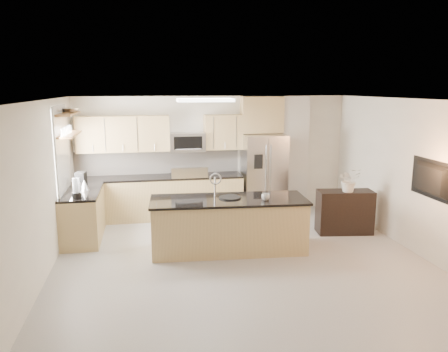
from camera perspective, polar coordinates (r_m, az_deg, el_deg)
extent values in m
plane|color=#ABA6A2|center=(7.04, 2.82, -11.82)|extent=(6.50, 6.50, 0.00)
cube|color=silver|center=(6.46, 3.05, 9.84)|extent=(6.00, 6.50, 0.02)
cube|color=beige|center=(9.77, -1.39, 2.77)|extent=(6.00, 0.02, 2.60)
cube|color=beige|center=(3.69, 14.70, -12.64)|extent=(6.00, 0.02, 2.60)
cube|color=beige|center=(6.64, -23.19, -2.37)|extent=(0.02, 6.50, 2.60)
cube|color=beige|center=(7.86, 24.75, -0.45)|extent=(0.02, 6.50, 2.60)
cube|color=tan|center=(9.51, -8.38, -2.88)|extent=(3.55, 0.65, 0.88)
cube|color=black|center=(9.41, -8.46, -0.17)|extent=(3.55, 0.66, 0.04)
cube|color=beige|center=(9.67, -8.57, 1.83)|extent=(3.55, 0.02, 0.52)
cube|color=tan|center=(8.56, -17.91, -4.97)|extent=(0.65, 1.50, 0.88)
cube|color=black|center=(8.44, -18.10, -1.98)|extent=(0.66, 1.50, 0.04)
cube|color=black|center=(9.55, -4.63, -2.68)|extent=(0.76, 0.64, 0.90)
cube|color=black|center=(9.45, -4.67, 0.05)|extent=(0.76, 0.62, 0.03)
cube|color=#B4B4B7|center=(9.13, -4.50, 0.39)|extent=(0.76, 0.04, 0.22)
cube|color=tan|center=(9.44, -13.02, 5.38)|extent=(1.92, 0.33, 0.75)
cube|color=tan|center=(9.57, -0.12, 5.76)|extent=(0.82, 0.33, 0.75)
cube|color=#B4B4B7|center=(9.45, -4.82, 4.45)|extent=(0.76, 0.40, 0.40)
cube|color=black|center=(9.26, -4.70, 4.31)|extent=(0.60, 0.02, 0.28)
cube|color=#B4B4B7|center=(9.70, 5.16, 0.20)|extent=(0.92, 0.75, 1.78)
cube|color=gray|center=(9.34, 5.78, -0.25)|extent=(0.02, 0.01, 1.69)
cube|color=black|center=(9.21, 4.52, 1.88)|extent=(0.18, 0.03, 0.30)
cube|color=beige|center=(10.06, 9.05, 2.88)|extent=(0.60, 0.30, 2.60)
cube|color=white|center=(8.36, -20.53, 2.97)|extent=(0.03, 1.05, 1.55)
cube|color=silver|center=(8.35, -20.42, 2.97)|extent=(0.03, 1.15, 1.65)
cube|color=brown|center=(8.40, -19.64, 5.13)|extent=(0.30, 1.20, 0.04)
cube|color=brown|center=(8.37, -19.81, 7.65)|extent=(0.30, 1.20, 0.04)
cube|color=white|center=(7.97, -2.47, 9.88)|extent=(1.00, 0.50, 0.06)
cube|color=tan|center=(7.58, 0.61, -6.51)|extent=(2.66, 1.07, 0.88)
cube|color=black|center=(7.45, 0.61, -3.14)|extent=(2.72, 1.13, 0.04)
cube|color=black|center=(7.42, -0.91, -3.32)|extent=(0.55, 0.40, 0.01)
cylinder|color=#B4B4B7|center=(7.58, -1.18, -1.40)|extent=(0.03, 0.03, 0.34)
torus|color=#B4B4B7|center=(7.49, -1.11, -0.39)|extent=(0.21, 0.03, 0.21)
cube|color=black|center=(8.79, 15.48, -4.54)|extent=(1.09, 0.57, 0.84)
imported|color=silver|center=(7.38, 5.45, -2.74)|extent=(0.16, 0.16, 0.11)
cylinder|color=black|center=(7.49, 0.77, -2.82)|extent=(0.50, 0.50, 0.02)
cylinder|color=black|center=(7.88, -18.68, -2.42)|extent=(0.15, 0.15, 0.11)
cylinder|color=silver|center=(7.84, -18.76, -1.16)|extent=(0.12, 0.12, 0.25)
cone|color=#B4B4B7|center=(8.45, -17.77, -1.11)|extent=(0.18, 0.18, 0.20)
cylinder|color=black|center=(8.43, -17.82, -0.39)|extent=(0.04, 0.04, 0.04)
cube|color=black|center=(8.57, -18.15, -0.56)|extent=(0.20, 0.23, 0.32)
cylinder|color=#B4B4B7|center=(8.54, -18.17, -1.12)|extent=(0.10, 0.10, 0.11)
imported|color=#B4B4B7|center=(8.62, -19.56, 8.20)|extent=(0.53, 0.53, 0.10)
imported|color=beige|center=(8.55, 16.08, 0.26)|extent=(0.64, 0.56, 0.69)
imported|color=black|center=(7.64, 25.07, -0.42)|extent=(0.14, 1.08, 0.62)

